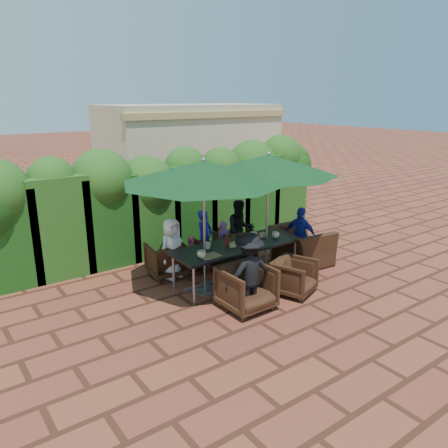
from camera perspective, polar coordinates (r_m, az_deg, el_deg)
ground at (r=8.61m, az=0.35°, el=-7.33°), size 80.00×80.00×0.00m
dining_table at (r=8.33m, az=1.73°, el=-3.16°), size 2.60×0.90×0.75m
umbrella_left at (r=7.51m, az=-2.69°, el=6.80°), size 2.88×2.88×2.46m
umbrella_right at (r=8.37m, az=5.84°, el=7.70°), size 2.62×2.62×2.46m
chair_far_left at (r=8.80m, az=-7.52°, el=-4.39°), size 0.80×0.76×0.73m
chair_far_mid at (r=9.22m, az=-1.70°, el=-3.33°), size 0.75×0.71×0.72m
chair_far_right at (r=9.57m, az=1.76°, el=-2.45°), size 0.93×0.91×0.75m
chair_near_left at (r=7.37m, az=2.98°, el=-8.08°), size 0.81×0.76×0.83m
chair_near_right at (r=8.03m, az=9.16°, el=-6.63°), size 0.87×0.85×0.71m
chair_end_right at (r=9.45m, az=10.03°, el=-2.08°), size 0.89×1.25×1.03m
adult_far_left at (r=8.58m, az=-6.82°, el=-3.20°), size 0.67×0.50×1.21m
adult_far_mid at (r=9.13m, az=-2.53°, el=-1.90°), size 0.54×0.50×1.21m
adult_far_right at (r=9.50m, az=2.11°, el=-0.79°), size 0.72×0.56×1.33m
adult_near_left at (r=7.26m, az=3.31°, el=-6.28°), size 0.90×0.49×1.33m
adult_end_right at (r=9.42m, az=9.97°, el=-1.49°), size 0.58×0.80×1.23m
child_left at (r=9.01m, az=-4.14°, el=-3.79°), size 0.30×0.26×0.73m
child_right at (r=9.36m, az=0.02°, el=-2.40°), size 0.39×0.35×0.91m
pedestrian_a at (r=12.62m, az=-4.35°, el=4.85°), size 1.84×1.54×1.92m
pedestrian_b at (r=12.95m, az=-3.05°, el=5.00°), size 1.02×0.82×1.84m
pedestrian_c at (r=13.52m, az=0.06°, el=5.38°), size 1.26×0.93×1.79m
cup_a at (r=7.63m, az=-2.95°, el=-3.95°), size 0.16×0.16×0.12m
cup_b at (r=8.07m, az=-2.15°, el=-2.82°), size 0.12×0.12×0.12m
cup_c at (r=8.23m, az=3.23°, el=-2.47°), size 0.15×0.15×0.12m
cup_d at (r=8.66m, az=3.92°, el=-1.47°), size 0.14×0.14×0.13m
cup_e at (r=8.75m, az=6.76°, el=-1.40°), size 0.15×0.15×0.12m
ketchup_bottle at (r=8.21m, az=0.34°, el=-2.29°), size 0.04×0.04×0.17m
sauce_bottle at (r=8.32m, az=1.31°, el=-2.05°), size 0.04×0.04×0.17m
serving_tray at (r=7.70m, az=-1.84°, el=-4.18°), size 0.35×0.25×0.02m
number_block_left at (r=8.14m, az=1.18°, el=-2.71°), size 0.12×0.06×0.10m
number_block_right at (r=8.73m, az=4.96°, el=-1.45°), size 0.12×0.06×0.10m
hedge_wall at (r=10.00m, az=-8.30°, el=4.07°), size 9.10×1.60×2.48m
building at (r=15.76m, az=-4.51°, el=9.51°), size 6.20×3.08×3.20m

